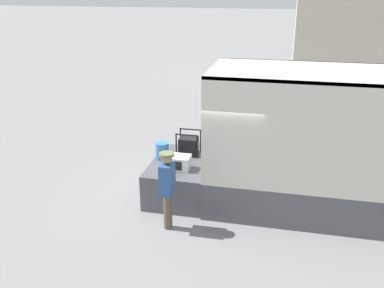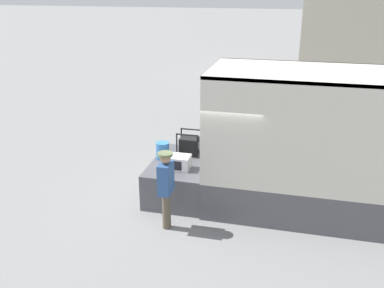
{
  "view_description": "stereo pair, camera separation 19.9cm",
  "coord_description": "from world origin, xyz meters",
  "views": [
    {
      "loc": [
        1.64,
        -9.16,
        4.89
      ],
      "look_at": [
        -0.4,
        -0.2,
        1.41
      ],
      "focal_mm": 40.0,
      "sensor_mm": 36.0,
      "label": 1
    },
    {
      "loc": [
        1.83,
        -9.12,
        4.89
      ],
      "look_at": [
        -0.4,
        -0.2,
        1.41
      ],
      "focal_mm": 40.0,
      "sensor_mm": 36.0,
      "label": 2
    }
  ],
  "objects": [
    {
      "name": "ground_plane",
      "position": [
        0.0,
        0.0,
        0.0
      ],
      "size": [
        160.0,
        160.0,
        0.0
      ],
      "primitive_type": "plane",
      "color": "gray"
    },
    {
      "name": "box_truck",
      "position": [
        3.78,
        0.0,
        0.96
      ],
      "size": [
        6.48,
        2.27,
        3.18
      ],
      "color": "navy",
      "rests_on": "ground"
    },
    {
      "name": "tailgate_deck",
      "position": [
        -0.7,
        0.0,
        0.43
      ],
      "size": [
        1.4,
        2.16,
        0.86
      ],
      "primitive_type": "cube",
      "color": "#4C4C51",
      "rests_on": "ground"
    },
    {
      "name": "microwave",
      "position": [
        -0.65,
        -0.42,
        1.01
      ],
      "size": [
        0.5,
        0.41,
        0.32
      ],
      "color": "white",
      "rests_on": "tailgate_deck"
    },
    {
      "name": "portable_generator",
      "position": [
        -0.63,
        0.49,
        1.08
      ],
      "size": [
        0.56,
        0.46,
        0.6
      ],
      "color": "black",
      "rests_on": "tailgate_deck"
    },
    {
      "name": "orange_bucket",
      "position": [
        -1.2,
        0.07,
        1.06
      ],
      "size": [
        0.32,
        0.32,
        0.41
      ],
      "color": "#3370B2",
      "rests_on": "tailgate_deck"
    },
    {
      "name": "worker_person",
      "position": [
        -0.6,
        -1.6,
        1.05
      ],
      "size": [
        0.31,
        0.44,
        1.71
      ],
      "color": "brown",
      "rests_on": "ground"
    }
  ]
}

